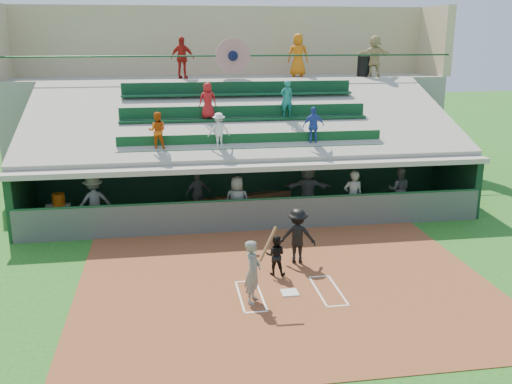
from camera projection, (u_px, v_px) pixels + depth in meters
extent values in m
plane|color=#1D5718|center=(290.00, 294.00, 14.77)|extent=(100.00, 100.00, 0.00)
cube|color=brown|center=(286.00, 285.00, 15.24)|extent=(11.00, 9.00, 0.02)
cube|color=silver|center=(290.00, 293.00, 14.76)|extent=(0.43, 0.43, 0.03)
cube|color=white|center=(261.00, 295.00, 14.65)|extent=(0.05, 1.80, 0.01)
cube|color=silver|center=(318.00, 291.00, 14.88)|extent=(0.05, 1.80, 0.01)
cube|color=silver|center=(240.00, 296.00, 14.57)|extent=(0.05, 1.80, 0.01)
cube|color=white|center=(338.00, 290.00, 14.96)|extent=(0.05, 1.80, 0.01)
cube|color=white|center=(246.00, 281.00, 15.47)|extent=(0.60, 0.05, 0.01)
cube|color=white|center=(319.00, 276.00, 15.78)|extent=(0.60, 0.05, 0.01)
cube|color=white|center=(256.00, 312.00, 13.75)|extent=(0.60, 0.05, 0.01)
cube|color=white|center=(338.00, 306.00, 14.06)|extent=(0.60, 0.05, 0.01)
cube|color=gray|center=(251.00, 215.00, 21.19)|extent=(16.00, 3.50, 0.04)
cube|color=gray|center=(230.00, 126.00, 27.01)|extent=(20.00, 3.00, 4.60)
cube|color=#4E534E|center=(259.00, 215.00, 19.38)|extent=(16.00, 0.06, 1.10)
cylinder|color=#144122|center=(259.00, 199.00, 19.23)|extent=(16.00, 0.08, 0.08)
cube|color=black|center=(244.00, 175.00, 22.57)|extent=(16.00, 0.25, 2.20)
cube|color=#103219|center=(22.00, 196.00, 19.70)|extent=(0.25, 3.50, 2.20)
cube|color=black|center=(455.00, 178.00, 22.11)|extent=(0.25, 3.50, 2.20)
cube|color=#9A958C|center=(251.00, 157.00, 20.61)|extent=(16.40, 3.90, 0.18)
cube|color=gray|center=(239.00, 165.00, 24.22)|extent=(16.40, 3.50, 2.30)
cube|color=gray|center=(234.00, 132.00, 25.49)|extent=(16.40, 0.30, 4.60)
cube|color=gray|center=(244.00, 116.00, 22.04)|extent=(16.40, 6.51, 2.37)
cube|color=#0D391B|center=(253.00, 148.00, 19.97)|extent=(9.40, 0.42, 0.08)
cube|color=#0D3B1D|center=(252.00, 140.00, 20.09)|extent=(9.40, 0.06, 0.45)
cube|color=#0C371C|center=(246.00, 119.00, 21.58)|extent=(9.40, 0.42, 0.08)
cube|color=#0C381E|center=(245.00, 111.00, 21.70)|extent=(9.40, 0.06, 0.45)
cube|color=#0C3821|center=(239.00, 94.00, 23.18)|extent=(9.40, 0.42, 0.08)
cube|color=#0B331C|center=(238.00, 87.00, 23.30)|extent=(9.40, 0.06, 0.45)
imported|color=#C44C0B|center=(157.00, 131.00, 19.38)|extent=(0.68, 0.56, 1.28)
imported|color=silver|center=(219.00, 130.00, 19.71)|extent=(0.84, 0.57, 1.21)
imported|color=#2947A6|center=(314.00, 126.00, 20.20)|extent=(0.81, 0.37, 1.35)
imported|color=#A61317|center=(208.00, 101.00, 21.27)|extent=(0.67, 0.46, 1.34)
imported|color=#19716B|center=(287.00, 99.00, 21.72)|extent=(0.56, 0.42, 1.38)
cylinder|color=#123B20|center=(233.00, 56.00, 24.70)|extent=(20.00, 0.07, 0.07)
cylinder|color=#A21719|center=(233.00, 56.00, 24.68)|extent=(1.50, 0.06, 1.50)
sphere|color=#0C1133|center=(233.00, 56.00, 24.65)|extent=(0.44, 0.44, 0.44)
cube|color=tan|center=(225.00, 41.00, 27.40)|extent=(20.00, 0.40, 3.20)
cube|color=tan|center=(435.00, 41.00, 27.48)|extent=(0.40, 3.00, 3.20)
imported|color=#5F615C|center=(253.00, 272.00, 14.08)|extent=(0.59, 0.70, 1.62)
cylinder|color=brown|center=(268.00, 244.00, 13.78)|extent=(0.56, 0.54, 0.75)
sphere|color=#915934|center=(258.00, 256.00, 13.99)|extent=(0.10, 0.10, 0.10)
imported|color=black|center=(276.00, 255.00, 15.78)|extent=(0.65, 0.56, 1.14)
imported|color=black|center=(298.00, 236.00, 16.57)|extent=(1.17, 0.84, 1.64)
cube|color=brown|center=(253.00, 199.00, 22.48)|extent=(12.83, 4.07, 0.40)
cube|color=white|center=(59.00, 216.00, 19.83)|extent=(0.89, 0.71, 0.72)
cylinder|color=#CF580C|center=(59.00, 200.00, 19.71)|extent=(0.42, 0.42, 0.42)
imported|color=#60635D|center=(94.00, 202.00, 19.52)|extent=(1.35, 1.03, 1.85)
imported|color=#535551|center=(198.00, 193.00, 20.94)|extent=(1.04, 0.72, 1.63)
imported|color=#595C57|center=(237.00, 202.00, 19.59)|extent=(0.98, 0.75, 1.79)
imported|color=#545652|center=(308.00, 189.00, 21.10)|extent=(1.79, 0.82, 1.86)
imported|color=#60635E|center=(353.00, 196.00, 20.09)|extent=(0.71, 0.50, 1.87)
imported|color=#575954|center=(399.00, 189.00, 21.41)|extent=(0.96, 0.85, 1.66)
cylinder|color=black|center=(364.00, 66.00, 26.45)|extent=(0.62, 0.62, 0.93)
imported|color=#A81913|center=(182.00, 58.00, 25.05)|extent=(1.15, 0.78, 1.81)
imported|color=#D0630C|center=(298.00, 55.00, 26.29)|extent=(1.07, 0.83, 1.94)
imported|color=tan|center=(374.00, 56.00, 26.13)|extent=(1.79, 0.74, 1.88)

